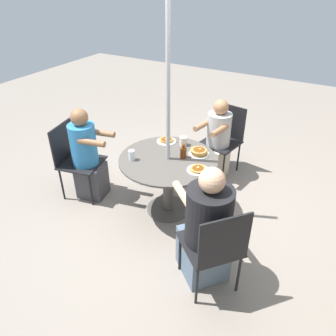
{
  "coord_description": "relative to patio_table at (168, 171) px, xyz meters",
  "views": [
    {
      "loc": [
        2.69,
        1.52,
        2.5
      ],
      "look_at": [
        0.0,
        0.0,
        0.58
      ],
      "focal_mm": 35.0,
      "sensor_mm": 36.0,
      "label": 1
    }
  ],
  "objects": [
    {
      "name": "diner_south",
      "position": [
        0.21,
        -0.99,
        -0.0
      ],
      "size": [
        0.4,
        0.53,
        1.15
      ],
      "rotation": [
        0.0,
        0.0,
        0.21
      ],
      "color": "#3D3D42",
      "rests_on": "ground"
    },
    {
      "name": "drinking_glass_a",
      "position": [
        0.21,
        -0.33,
        0.22
      ],
      "size": [
        0.07,
        0.07,
        0.11
      ],
      "primitive_type": "cylinder",
      "color": "silver",
      "rests_on": "patio_table"
    },
    {
      "name": "pancake_plate_a",
      "position": [
        -0.34,
        -0.21,
        0.18
      ],
      "size": [
        0.23,
        0.23,
        0.04
      ],
      "color": "white",
      "rests_on": "patio_table"
    },
    {
      "name": "syrup_bottle",
      "position": [
        -0.1,
        0.13,
        0.23
      ],
      "size": [
        0.1,
        0.07,
        0.16
      ],
      "color": "#602D0F",
      "rests_on": "patio_table"
    },
    {
      "name": "diner_north",
      "position": [
        0.67,
        0.76,
        -0.01
      ],
      "size": [
        0.63,
        0.64,
        1.18
      ],
      "rotation": [
        0.0,
        0.0,
        -3.86
      ],
      "color": "slate",
      "rests_on": "ground"
    },
    {
      "name": "patio_chair_north",
      "position": [
        0.79,
        0.9,
        -0.01
      ],
      "size": [
        0.66,
        0.66,
        0.92
      ],
      "rotation": [
        0.0,
        0.0,
        -3.86
      ],
      "color": "black",
      "rests_on": "ground"
    },
    {
      "name": "pancake_plate_b",
      "position": [
        0.07,
        0.39,
        0.18
      ],
      "size": [
        0.23,
        0.23,
        0.04
      ],
      "color": "white",
      "rests_on": "patio_table"
    },
    {
      "name": "ground_plane",
      "position": [
        0.0,
        0.0,
        -0.54
      ],
      "size": [
        12.0,
        12.0,
        0.0
      ],
      "primitive_type": "plane",
      "color": "gray"
    },
    {
      "name": "umbrella_pole",
      "position": [
        0.0,
        0.0,
        0.71
      ],
      "size": [
        0.05,
        0.05,
        2.5
      ],
      "primitive_type": "cylinder",
      "color": "#ADADB2",
      "rests_on": "ground"
    },
    {
      "name": "coffee_cup",
      "position": [
        -0.36,
        0.0,
        0.22
      ],
      "size": [
        0.09,
        0.09,
        0.1
      ],
      "color": "beige",
      "rests_on": "patio_table"
    },
    {
      "name": "pancake_plate_c",
      "position": [
        -0.24,
        0.26,
        0.19
      ],
      "size": [
        0.23,
        0.23,
        0.07
      ],
      "color": "white",
      "rests_on": "patio_table"
    },
    {
      "name": "patio_chair_south",
      "position": [
        0.25,
        -1.17,
        -0.01
      ],
      "size": [
        0.55,
        0.55,
        0.92
      ],
      "rotation": [
        0.0,
        0.0,
        0.21
      ],
      "color": "black",
      "rests_on": "ground"
    },
    {
      "name": "diner_east",
      "position": [
        -1.0,
        0.18,
        -0.04
      ],
      "size": [
        0.54,
        0.39,
        1.08
      ],
      "rotation": [
        0.0,
        0.0,
        -1.75
      ],
      "color": "beige",
      "rests_on": "ground"
    },
    {
      "name": "patio_chair_east",
      "position": [
        -1.18,
        0.22,
        -0.01
      ],
      "size": [
        0.54,
        0.54,
        0.92
      ],
      "rotation": [
        0.0,
        0.0,
        -1.75
      ],
      "color": "black",
      "rests_on": "ground"
    },
    {
      "name": "patio_table",
      "position": [
        0.0,
        0.0,
        0.0
      ],
      "size": [
        1.08,
        1.08,
        0.7
      ],
      "color": "#4C4742",
      "rests_on": "ground"
    }
  ]
}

